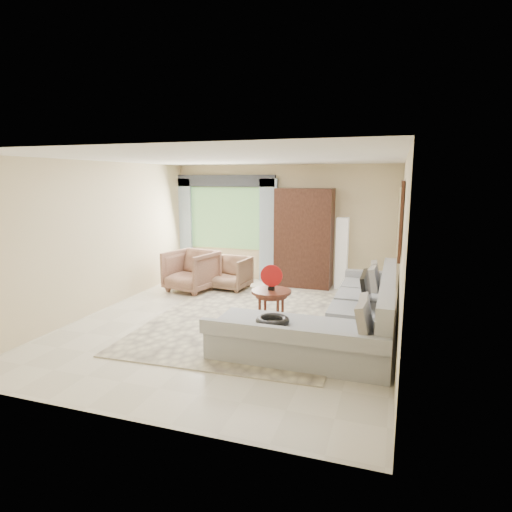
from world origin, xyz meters
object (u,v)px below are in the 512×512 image
(tv_screen, at_px, (366,290))
(potted_plant, at_px, (183,266))
(sectional_sofa, at_px, (345,320))
(armchair_right, at_px, (230,273))
(floor_lamp, at_px, (342,253))
(armoire, at_px, (304,238))
(armchair_left, at_px, (191,271))
(coffee_table, at_px, (271,309))

(tv_screen, height_order, potted_plant, tv_screen)
(tv_screen, distance_m, potted_plant, 5.19)
(sectional_sofa, distance_m, tv_screen, 0.54)
(sectional_sofa, height_order, armchair_right, sectional_sofa)
(floor_lamp, bearing_deg, potted_plant, -178.64)
(floor_lamp, bearing_deg, armchair_right, -158.93)
(tv_screen, height_order, armoire, armoire)
(sectional_sofa, bearing_deg, potted_plant, 145.34)
(armchair_right, xyz_separation_m, floor_lamp, (2.19, 0.85, 0.40))
(potted_plant, relative_size, armoire, 0.24)
(tv_screen, relative_size, armchair_right, 0.97)
(sectional_sofa, distance_m, armchair_left, 3.78)
(tv_screen, bearing_deg, floor_lamp, 104.12)
(armchair_left, distance_m, potted_plant, 1.39)
(sectional_sofa, relative_size, coffee_table, 5.64)
(tv_screen, xyz_separation_m, coffee_table, (-1.40, -0.09, -0.40))
(tv_screen, bearing_deg, potted_plant, 148.60)
(tv_screen, distance_m, coffee_table, 1.46)
(potted_plant, bearing_deg, armchair_left, -54.54)
(tv_screen, bearing_deg, armoire, 118.85)
(tv_screen, xyz_separation_m, armoire, (-1.50, 2.72, 0.33))
(armchair_right, bearing_deg, floor_lamp, 27.03)
(armchair_left, bearing_deg, floor_lamp, 35.28)
(floor_lamp, bearing_deg, armoire, -175.71)
(armoire, height_order, floor_lamp, armoire)
(potted_plant, bearing_deg, tv_screen, -31.40)
(potted_plant, height_order, armoire, armoire)
(coffee_table, height_order, potted_plant, coffee_table)
(armchair_right, bearing_deg, potted_plant, 159.50)
(armchair_right, bearing_deg, tv_screen, -27.84)
(coffee_table, distance_m, potted_plant, 4.10)
(coffee_table, relative_size, armchair_left, 0.66)
(coffee_table, height_order, armoire, armoire)
(potted_plant, height_order, floor_lamp, floor_lamp)
(tv_screen, relative_size, potted_plant, 1.48)
(armchair_left, xyz_separation_m, armchair_right, (0.72, 0.36, -0.07))
(sectional_sofa, relative_size, armchair_left, 3.74)
(tv_screen, height_order, armchair_right, tv_screen)
(sectional_sofa, distance_m, floor_lamp, 3.03)
(potted_plant, bearing_deg, armchair_right, -26.46)
(armchair_right, bearing_deg, coffee_table, -47.73)
(coffee_table, height_order, armchair_right, armchair_right)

